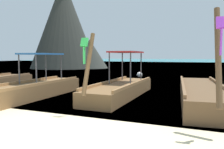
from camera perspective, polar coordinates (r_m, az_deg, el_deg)
name	(u,v)px	position (r m, az deg, el deg)	size (l,w,h in m)	color
ground	(23,147)	(4.52, -21.55, -16.66)	(120.00, 120.00, 0.00)	beige
sea_water	(193,62)	(65.30, 19.68, 2.98)	(120.00, 120.00, 0.00)	teal
longtail_boat_pink_ribbon	(30,90)	(9.23, -19.79, -3.57)	(1.22, 5.87, 2.77)	brown
longtail_boat_green_ribbon	(121,89)	(9.06, 2.21, -3.56)	(1.28, 5.59, 2.29)	brown
longtail_boat_violet_ribbon	(201,94)	(8.52, 21.46, -4.51)	(1.95, 6.70, 2.69)	brown
karst_rock	(66,25)	(31.67, -11.48, 11.97)	(10.31, 8.92, 11.97)	#2D302B
mooring_buoy_near	(140,75)	(17.25, 6.94, -0.04)	(0.42, 0.42, 0.42)	white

